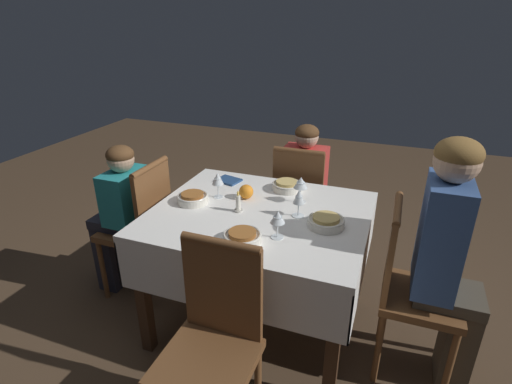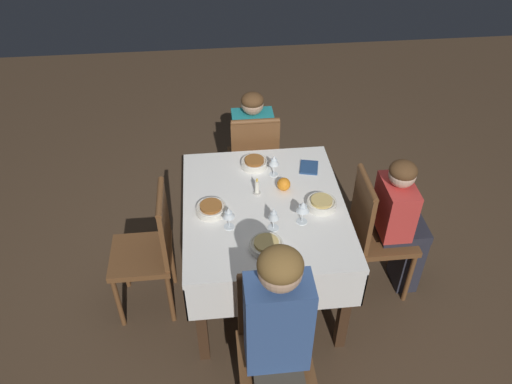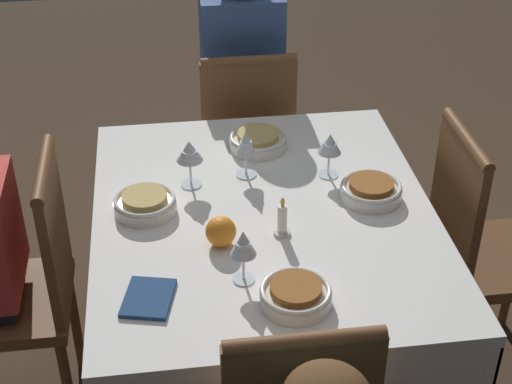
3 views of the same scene
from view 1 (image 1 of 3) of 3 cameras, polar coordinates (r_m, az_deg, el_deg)
name	(u,v)px [view 1 (image 1 of 3)]	position (r m, az deg, el deg)	size (l,w,h in m)	color
ground_plane	(259,320)	(2.56, 0.45, -17.87)	(8.00, 8.00, 0.00)	#4C3826
dining_table	(260,229)	(2.18, 0.51, -5.31)	(1.14, 0.97, 0.74)	white
chair_west	(409,284)	(2.12, 20.99, -12.16)	(0.37, 0.37, 0.92)	brown
chair_south	(300,200)	(2.82, 6.36, -1.13)	(0.37, 0.37, 0.92)	brown
chair_east	(142,223)	(2.60, -15.96, -4.34)	(0.37, 0.37, 0.92)	brown
chair_north	(213,339)	(1.72, -6.15, -20.14)	(0.37, 0.37, 0.92)	brown
person_adult_denim	(449,255)	(2.03, 25.82, -8.10)	(0.34, 0.30, 1.26)	#4C4233
person_child_red	(306,185)	(2.94, 7.19, 1.06)	(0.30, 0.33, 1.03)	#282833
person_child_teal	(120,213)	(2.67, -18.85, -2.88)	(0.33, 0.30, 1.01)	#282833
bowl_west	(326,221)	(2.01, 9.97, -4.16)	(0.18, 0.18, 0.06)	silver
wine_glass_west	(299,198)	(2.06, 6.15, -0.81)	(0.06, 0.06, 0.15)	white
bowl_south	(287,186)	(2.39, 4.41, 0.93)	(0.18, 0.18, 0.06)	silver
wine_glass_south	(301,184)	(2.21, 6.42, 1.21)	(0.08, 0.08, 0.15)	white
bowl_east	(193,198)	(2.26, -9.05, -0.83)	(0.17, 0.17, 0.06)	silver
wine_glass_east	(218,179)	(2.27, -5.49, 1.80)	(0.07, 0.07, 0.15)	white
bowl_north	(242,237)	(1.85, -1.96, -6.43)	(0.18, 0.18, 0.06)	silver
wine_glass_north	(278,218)	(1.85, 3.12, -3.72)	(0.07, 0.07, 0.14)	white
candle_centerpiece	(238,204)	(2.12, -2.56, -1.77)	(0.05, 0.05, 0.12)	beige
orange_fruit	(246,192)	(2.27, -1.41, 0.05)	(0.08, 0.08, 0.08)	orange
napkin_red_folded	(228,180)	(2.53, -3.97, 1.68)	(0.17, 0.15, 0.01)	navy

